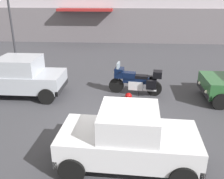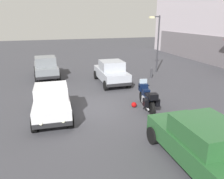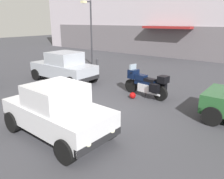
{
  "view_description": "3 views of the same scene",
  "coord_description": "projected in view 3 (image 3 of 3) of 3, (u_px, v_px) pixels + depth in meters",
  "views": [
    {
      "loc": [
        0.5,
        -7.26,
        4.18
      ],
      "look_at": [
        -0.09,
        1.0,
        0.85
      ],
      "focal_mm": 39.9,
      "sensor_mm": 36.0,
      "label": 1
    },
    {
      "loc": [
        10.36,
        -2.11,
        4.43
      ],
      "look_at": [
        -0.13,
        1.08,
        0.87
      ],
      "focal_mm": 35.23,
      "sensor_mm": 36.0,
      "label": 2
    },
    {
      "loc": [
        5.41,
        -5.78,
        3.25
      ],
      "look_at": [
        0.5,
        0.62,
        0.77
      ],
      "focal_mm": 35.83,
      "sensor_mm": 36.0,
      "label": 3
    }
  ],
  "objects": [
    {
      "name": "car_compact_side",
      "position": [
        57.0,
        111.0,
        6.41
      ],
      "size": [
        3.53,
        1.83,
        1.56
      ],
      "rotation": [
        0.0,
        0.0,
        -0.04
      ],
      "color": "silver",
      "rests_on": "ground"
    },
    {
      "name": "helmet",
      "position": [
        133.0,
        95.0,
        9.72
      ],
      "size": [
        0.28,
        0.28,
        0.28
      ],
      "primitive_type": "sphere",
      "color": "#990C0C",
      "rests_on": "ground"
    },
    {
      "name": "ground_plane",
      "position": [
        92.0,
        110.0,
        8.48
      ],
      "size": [
        80.0,
        80.0,
        0.0
      ],
      "primitive_type": "plane",
      "color": "#38383D"
    },
    {
      "name": "bollard_curbside",
      "position": [
        97.0,
        64.0,
        15.33
      ],
      "size": [
        0.16,
        0.16,
        0.8
      ],
      "color": "#333338",
      "rests_on": "ground"
    },
    {
      "name": "car_hatchback_near",
      "position": [
        64.0,
        67.0,
        12.3
      ],
      "size": [
        3.88,
        1.79,
        1.64
      ],
      "rotation": [
        0.0,
        0.0,
        3.14
      ],
      "color": "#9EA3AD",
      "rests_on": "ground"
    },
    {
      "name": "streetlamp_curbside",
      "position": [
        90.0,
        27.0,
        16.49
      ],
      "size": [
        0.28,
        0.94,
        4.66
      ],
      "color": "#2D2D33",
      "rests_on": "ground"
    },
    {
      "name": "motorcycle",
      "position": [
        146.0,
        83.0,
        9.84
      ],
      "size": [
        2.26,
        0.89,
        1.36
      ],
      "rotation": [
        0.0,
        0.0,
        3.0
      ],
      "color": "black",
      "rests_on": "ground"
    }
  ]
}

